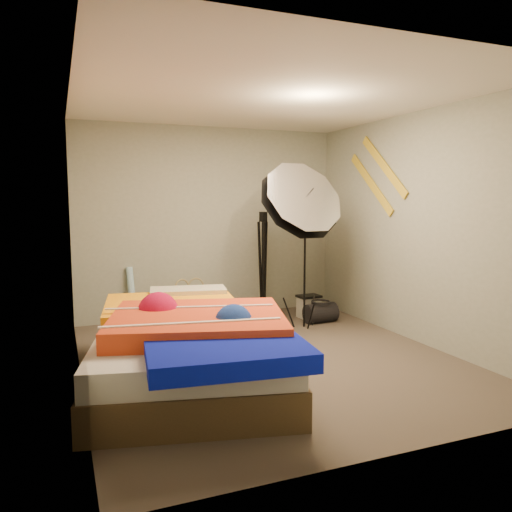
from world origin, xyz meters
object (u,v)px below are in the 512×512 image
tote_bag (188,305)px  bed (192,345)px  wrapping_roll (132,296)px  photo_umbrella (299,204)px  camera_case (309,307)px  duffel_bag (321,313)px  camera_tripod (263,257)px

tote_bag → bed: 2.15m
tote_bag → wrapping_roll: size_ratio=0.57×
bed → photo_umbrella: size_ratio=1.23×
camera_case → tote_bag: bearing=162.7°
photo_umbrella → duffel_bag: bearing=28.7°
tote_bag → bed: (-0.48, -2.09, 0.12)m
bed → camera_tripod: (1.48, 1.98, 0.48)m
wrapping_roll → duffel_bag: (2.23, -0.82, -0.24)m
duffel_bag → camera_tripod: 1.05m
duffel_bag → camera_tripod: bearing=131.0°
tote_bag → camera_case: tote_bag is taller
photo_umbrella → camera_tripod: bearing=97.3°
tote_bag → wrapping_roll: bearing=161.5°
camera_case → camera_tripod: 0.90m
tote_bag → duffel_bag: bearing=-30.4°
wrapping_roll → camera_case: bearing=-13.2°
wrapping_roll → camera_case: (2.22, -0.52, -0.22)m
bed → photo_umbrella: 2.30m
camera_tripod → camera_case: bearing=-26.4°
duffel_bag → camera_tripod: (-0.56, 0.57, 0.68)m
tote_bag → camera_case: size_ratio=1.51×
duffel_bag → camera_case: bearing=89.2°
camera_case → bed: bearing=-143.3°
tote_bag → bed: bearing=-109.8°
wrapping_roll → photo_umbrella: (1.78, -1.07, 1.15)m
bed → camera_tripod: size_ratio=1.86×
wrapping_roll → photo_umbrella: bearing=-30.9°
tote_bag → camera_tripod: 1.17m
tote_bag → camera_case: (1.54, -0.38, -0.07)m
bed → tote_bag: bearing=77.0°
duffel_bag → camera_tripod: camera_tripod is taller
wrapping_roll → camera_tripod: (1.68, -0.25, 0.44)m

